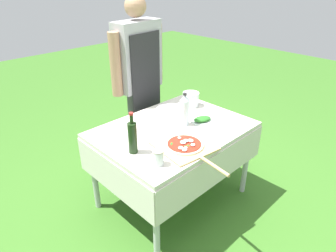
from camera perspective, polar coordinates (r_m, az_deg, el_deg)
ground_plane at (r=2.83m, az=0.88°, el=-13.54°), size 12.00×12.00×0.00m
prep_table at (r=2.45m, az=0.99°, el=-2.18°), size 1.23×0.91×0.73m
person_cook at (r=2.90m, az=-5.61°, el=10.04°), size 0.63×0.24×1.68m
pizza_on_peel at (r=2.15m, az=3.37°, el=-3.85°), size 0.42×0.64×0.05m
oil_bottle at (r=2.05m, az=-6.76°, el=-2.10°), size 0.06×0.06×0.31m
water_bottle at (r=2.41m, az=3.16°, el=3.07°), size 0.08×0.08×0.28m
herb_container at (r=2.52m, az=6.55°, el=1.26°), size 0.21×0.16×0.04m
mixing_tub at (r=2.80m, az=4.36°, el=5.11°), size 0.15×0.15×0.13m
plate_stack at (r=2.66m, az=0.68°, el=2.88°), size 0.28×0.28×0.03m
sauce_jar at (r=1.95m, az=-1.88°, el=-6.16°), size 0.08×0.08×0.11m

